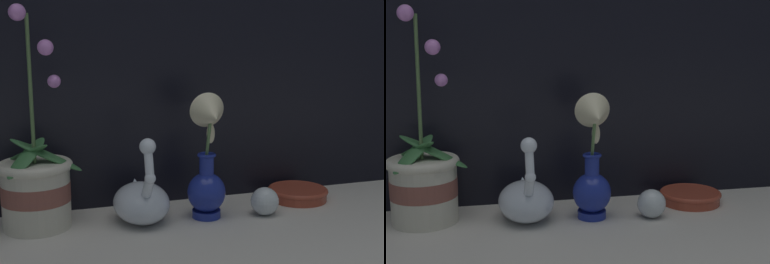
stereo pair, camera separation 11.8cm
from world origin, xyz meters
TOP-DOWN VIEW (x-y plane):
  - ground_plane at (0.00, 0.00)m, footprint 2.80×2.80m
  - orchid_potted_plant at (-0.32, 0.15)m, footprint 0.18×0.17m
  - swan_figurine at (-0.10, 0.11)m, footprint 0.12×0.20m
  - blue_vase at (0.04, 0.09)m, footprint 0.09×0.11m
  - glass_sphere at (0.17, 0.07)m, footprint 0.06×0.06m
  - amber_dish at (0.30, 0.15)m, footprint 0.15×0.15m

SIDE VIEW (x-z plane):
  - ground_plane at x=0.00m, z-range 0.00..0.00m
  - amber_dish at x=0.30m, z-range 0.00..0.03m
  - glass_sphere at x=0.17m, z-range 0.00..0.06m
  - swan_figurine at x=-0.10m, z-range -0.05..0.15m
  - orchid_potted_plant at x=-0.32m, z-range -0.14..0.32m
  - blue_vase at x=0.04m, z-range -0.02..0.26m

